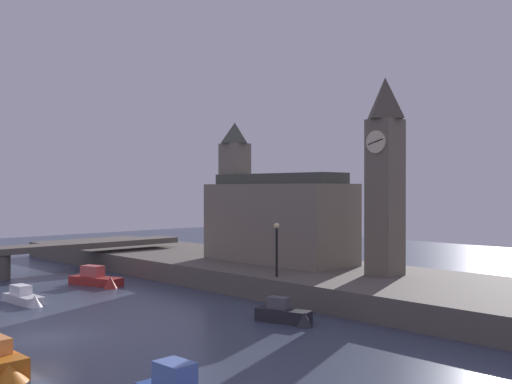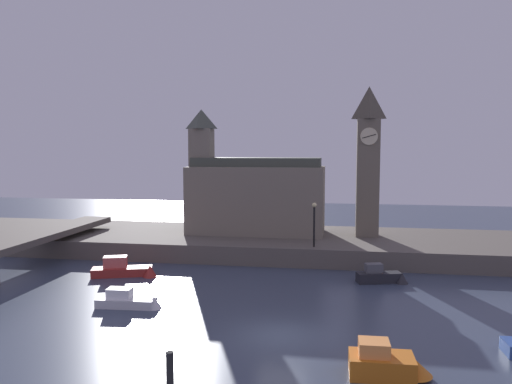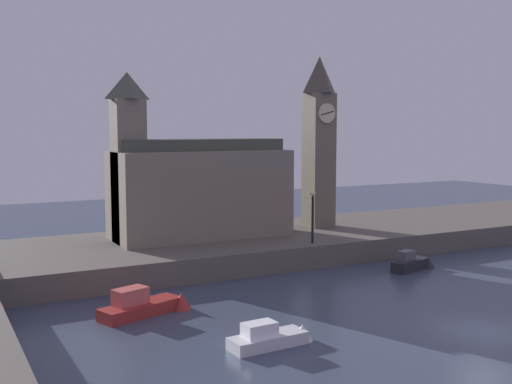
{
  "view_description": "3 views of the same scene",
  "coord_description": "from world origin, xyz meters",
  "px_view_note": "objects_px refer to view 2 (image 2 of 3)",
  "views": [
    {
      "loc": [
        27.77,
        -12.26,
        7.18
      ],
      "look_at": [
        -1.85,
        15.76,
        6.93
      ],
      "focal_mm": 42.19,
      "sensor_mm": 36.0,
      "label": 1
    },
    {
      "loc": [
        2.86,
        -24.47,
        9.3
      ],
      "look_at": [
        -3.95,
        15.76,
        5.67
      ],
      "focal_mm": 35.93,
      "sensor_mm": 36.0,
      "label": 2
    },
    {
      "loc": [
        -21.75,
        -19.09,
        9.06
      ],
      "look_at": [
        -2.68,
        16.64,
        4.91
      ],
      "focal_mm": 43.9,
      "sensor_mm": 36.0,
      "label": 3
    }
  ],
  "objects_px": {
    "parliament_hall": "(251,194)",
    "clock_tower": "(368,159)",
    "streetlamp": "(314,219)",
    "boat_dinghy_red": "(128,270)",
    "boat_patrol_orange": "(388,363)",
    "mooring_post_left": "(170,378)",
    "boat_ferry_white": "(132,301)",
    "boat_barge_dark": "(382,276)"
  },
  "relations": [
    {
      "from": "parliament_hall",
      "to": "clock_tower",
      "type": "bearing_deg",
      "value": -0.17
    },
    {
      "from": "streetlamp",
      "to": "boat_dinghy_red",
      "type": "distance_m",
      "value": 14.51
    },
    {
      "from": "boat_dinghy_red",
      "to": "boat_patrol_orange",
      "type": "height_order",
      "value": "boat_patrol_orange"
    },
    {
      "from": "boat_dinghy_red",
      "to": "clock_tower",
      "type": "bearing_deg",
      "value": 32.8
    },
    {
      "from": "boat_dinghy_red",
      "to": "boat_patrol_orange",
      "type": "relative_size",
      "value": 1.53
    },
    {
      "from": "clock_tower",
      "to": "parliament_hall",
      "type": "relative_size",
      "value": 1.06
    },
    {
      "from": "boat_patrol_orange",
      "to": "streetlamp",
      "type": "bearing_deg",
      "value": 102.03
    },
    {
      "from": "streetlamp",
      "to": "boat_patrol_orange",
      "type": "relative_size",
      "value": 1.04
    },
    {
      "from": "clock_tower",
      "to": "mooring_post_left",
      "type": "height_order",
      "value": "clock_tower"
    },
    {
      "from": "streetlamp",
      "to": "mooring_post_left",
      "type": "bearing_deg",
      "value": -99.86
    },
    {
      "from": "boat_dinghy_red",
      "to": "boat_ferry_white",
      "type": "bearing_deg",
      "value": -64.37
    },
    {
      "from": "parliament_hall",
      "to": "boat_dinghy_red",
      "type": "relative_size",
      "value": 2.39
    },
    {
      "from": "boat_barge_dark",
      "to": "boat_patrol_orange",
      "type": "bearing_deg",
      "value": -93.4
    },
    {
      "from": "parliament_hall",
      "to": "mooring_post_left",
      "type": "relative_size",
      "value": 6.29
    },
    {
      "from": "parliament_hall",
      "to": "boat_barge_dark",
      "type": "distance_m",
      "value": 15.52
    },
    {
      "from": "mooring_post_left",
      "to": "boat_ferry_white",
      "type": "relative_size",
      "value": 0.49
    },
    {
      "from": "parliament_hall",
      "to": "streetlamp",
      "type": "bearing_deg",
      "value": -43.74
    },
    {
      "from": "streetlamp",
      "to": "clock_tower",
      "type": "bearing_deg",
      "value": 53.26
    },
    {
      "from": "streetlamp",
      "to": "boat_ferry_white",
      "type": "height_order",
      "value": "streetlamp"
    },
    {
      "from": "boat_ferry_white",
      "to": "boat_patrol_orange",
      "type": "bearing_deg",
      "value": -26.09
    },
    {
      "from": "mooring_post_left",
      "to": "boat_patrol_orange",
      "type": "xyz_separation_m",
      "value": [
        7.97,
        3.58,
        -0.42
      ]
    },
    {
      "from": "boat_patrol_orange",
      "to": "clock_tower",
      "type": "bearing_deg",
      "value": 89.45
    },
    {
      "from": "clock_tower",
      "to": "boat_barge_dark",
      "type": "height_order",
      "value": "clock_tower"
    },
    {
      "from": "boat_barge_dark",
      "to": "clock_tower",
      "type": "bearing_deg",
      "value": 93.65
    },
    {
      "from": "boat_barge_dark",
      "to": "streetlamp",
      "type": "bearing_deg",
      "value": 139.2
    },
    {
      "from": "clock_tower",
      "to": "boat_patrol_orange",
      "type": "bearing_deg",
      "value": -90.55
    },
    {
      "from": "parliament_hall",
      "to": "boat_barge_dark",
      "type": "relative_size",
      "value": 3.34
    },
    {
      "from": "parliament_hall",
      "to": "boat_ferry_white",
      "type": "distance_m",
      "value": 18.94
    },
    {
      "from": "boat_dinghy_red",
      "to": "boat_patrol_orange",
      "type": "bearing_deg",
      "value": -38.39
    },
    {
      "from": "boat_ferry_white",
      "to": "boat_patrol_orange",
      "type": "distance_m",
      "value": 15.42
    },
    {
      "from": "mooring_post_left",
      "to": "boat_patrol_orange",
      "type": "height_order",
      "value": "mooring_post_left"
    },
    {
      "from": "boat_ferry_white",
      "to": "streetlamp",
      "type": "bearing_deg",
      "value": 51.22
    },
    {
      "from": "clock_tower",
      "to": "parliament_hall",
      "type": "height_order",
      "value": "clock_tower"
    },
    {
      "from": "clock_tower",
      "to": "streetlamp",
      "type": "distance_m",
      "value": 8.46
    },
    {
      "from": "mooring_post_left",
      "to": "boat_barge_dark",
      "type": "distance_m",
      "value": 20.34
    },
    {
      "from": "clock_tower",
      "to": "streetlamp",
      "type": "relative_size",
      "value": 3.73
    },
    {
      "from": "streetlamp",
      "to": "boat_patrol_orange",
      "type": "height_order",
      "value": "streetlamp"
    },
    {
      "from": "parliament_hall",
      "to": "streetlamp",
      "type": "relative_size",
      "value": 3.52
    },
    {
      "from": "boat_barge_dark",
      "to": "parliament_hall",
      "type": "bearing_deg",
      "value": 137.55
    },
    {
      "from": "streetlamp",
      "to": "boat_dinghy_red",
      "type": "height_order",
      "value": "streetlamp"
    },
    {
      "from": "mooring_post_left",
      "to": "boat_patrol_orange",
      "type": "distance_m",
      "value": 8.74
    },
    {
      "from": "boat_dinghy_red",
      "to": "parliament_hall",
      "type": "bearing_deg",
      "value": 57.93
    }
  ]
}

